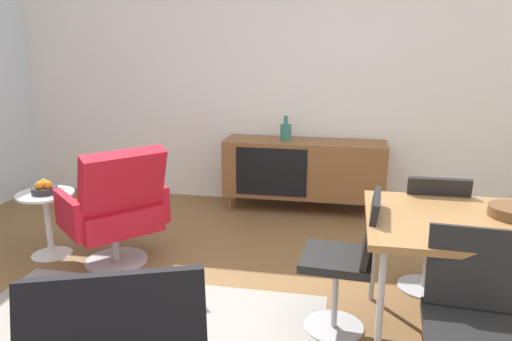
{
  "coord_description": "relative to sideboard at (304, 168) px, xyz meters",
  "views": [
    {
      "loc": [
        0.47,
        -2.45,
        1.67
      ],
      "look_at": [
        -0.17,
        0.8,
        0.79
      ],
      "focal_mm": 34.11,
      "sensor_mm": 36.0,
      "label": 1
    }
  ],
  "objects": [
    {
      "name": "ground_plane",
      "position": [
        -0.03,
        -2.3,
        -0.44
      ],
      "size": [
        8.32,
        8.32,
        0.0
      ],
      "primitive_type": "plane",
      "color": "brown"
    },
    {
      "name": "wall_back",
      "position": [
        -0.03,
        0.3,
        0.96
      ],
      "size": [
        6.8,
        0.12,
        2.8
      ],
      "primitive_type": "cube",
      "color": "white",
      "rests_on": "ground_plane"
    },
    {
      "name": "sideboard",
      "position": [
        0.0,
        0.0,
        0.0
      ],
      "size": [
        1.6,
        0.45,
        0.72
      ],
      "color": "brown",
      "rests_on": "ground_plane"
    },
    {
      "name": "vase_cobalt",
      "position": [
        -0.19,
        0.0,
        0.37
      ],
      "size": [
        0.11,
        0.11,
        0.24
      ],
      "color": "#337266",
      "rests_on": "sideboard"
    },
    {
      "name": "dining_chair_back_left",
      "position": [
        1.0,
        -1.55,
        0.03
      ],
      "size": [
        0.4,
        0.43,
        0.86
      ],
      "color": "black",
      "rests_on": "ground_plane"
    },
    {
      "name": "dining_chair_near_window",
      "position": [
        0.46,
        -2.11,
        0.03
      ],
      "size": [
        0.45,
        0.43,
        0.86
      ],
      "color": "black",
      "rests_on": "ground_plane"
    },
    {
      "name": "dining_chair_front_left",
      "position": [
        1.01,
        -2.67,
        0.03
      ],
      "size": [
        0.43,
        0.45,
        0.86
      ],
      "color": "black",
      "rests_on": "ground_plane"
    },
    {
      "name": "lounge_chair_red",
      "position": [
        -1.26,
        -1.56,
        0.03
      ],
      "size": [
        0.91,
        0.91,
        0.95
      ],
      "color": "red",
      "rests_on": "ground_plane"
    },
    {
      "name": "side_table_round",
      "position": [
        -1.89,
        -1.49,
        -0.12
      ],
      "size": [
        0.44,
        0.44,
        0.52
      ],
      "color": "white",
      "rests_on": "ground_plane"
    },
    {
      "name": "fruit_bowl",
      "position": [
        -1.89,
        -1.49,
        0.12
      ],
      "size": [
        0.2,
        0.2,
        0.11
      ],
      "color": "#262628",
      "rests_on": "side_table_round"
    }
  ]
}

